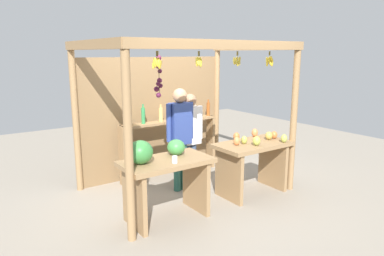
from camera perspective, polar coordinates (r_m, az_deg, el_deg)
name	(u,v)px	position (r m, az deg, el deg)	size (l,w,h in m)	color
ground_plane	(185,189)	(5.80, -1.09, -9.78)	(12.00, 12.00, 0.00)	gray
market_stall	(170,103)	(5.80, -3.51, 4.11)	(2.91, 2.02, 2.31)	#99754C
fruit_counter_left	(162,170)	(4.61, -4.80, -6.72)	(1.17, 0.64, 1.11)	#99754C
fruit_counter_right	(253,156)	(5.56, 9.74, -4.47)	(1.17, 0.66, 0.95)	#99754C
bottle_shelf_unit	(170,133)	(6.23, -3.59, -0.73)	(1.86, 0.22, 1.35)	#99754C
vendor_man	(180,130)	(5.50, -1.93, -0.36)	(0.48, 0.22, 1.63)	#2A6054
vendor_woman	(190,132)	(5.70, -0.32, -0.66)	(0.48, 0.21, 1.52)	#3C4E6B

